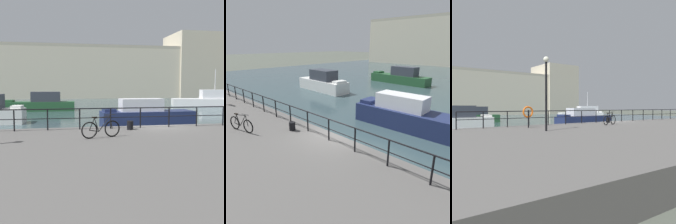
{
  "view_description": "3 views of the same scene",
  "coord_description": "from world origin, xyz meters",
  "views": [
    {
      "loc": [
        -5.3,
        -14.81,
        3.24
      ],
      "look_at": [
        -2.28,
        1.9,
        1.57
      ],
      "focal_mm": 45.0,
      "sensor_mm": 36.0,
      "label": 1
    },
    {
      "loc": [
        7.03,
        -6.93,
        5.26
      ],
      "look_at": [
        -1.13,
        1.34,
        1.56
      ],
      "focal_mm": 34.16,
      "sensor_mm": 36.0,
      "label": 2
    },
    {
      "loc": [
        -16.92,
        -16.1,
        2.34
      ],
      "look_at": [
        -2.82,
        4.0,
        1.8
      ],
      "focal_mm": 39.17,
      "sensor_mm": 36.0,
      "label": 3
    }
  ],
  "objects": [
    {
      "name": "moored_red_daysailer",
      "position": [
        0.97,
        5.52,
        0.85
      ],
      "size": [
        7.13,
        2.15,
        2.18
      ],
      "rotation": [
        0.0,
        0.0,
        3.17
      ],
      "color": "navy",
      "rests_on": "water_basin"
    },
    {
      "name": "parked_bicycle",
      "position": [
        -3.67,
        -3.15,
        1.37
      ],
      "size": [
        1.73,
        0.51,
        0.98
      ],
      "rotation": [
        0.0,
        0.0,
        0.26
      ],
      "color": "black",
      "rests_on": "quay_promenade"
    },
    {
      "name": "ground_plane",
      "position": [
        0.0,
        0.0,
        0.0
      ],
      "size": [
        240.0,
        240.0,
        0.0
      ],
      "primitive_type": "plane",
      "color": "#4C5147"
    },
    {
      "name": "life_ring_stand",
      "position": [
        -9.81,
        -1.94,
        1.95
      ],
      "size": [
        0.75,
        0.15,
        1.4
      ],
      "color": "black",
      "rests_on": "quay_promenade"
    },
    {
      "name": "mooring_bollard",
      "position": [
        -1.92,
        -1.25,
        1.2
      ],
      "size": [
        0.32,
        0.32,
        0.44
      ],
      "primitive_type": "cylinder",
      "color": "black",
      "rests_on": "quay_promenade"
    },
    {
      "name": "water_basin",
      "position": [
        0.0,
        30.2,
        0.01
      ],
      "size": [
        80.0,
        60.0,
        0.01
      ],
      "primitive_type": "cube",
      "color": "#33474C",
      "rests_on": "ground_plane"
    },
    {
      "name": "moored_small_launch",
      "position": [
        -11.79,
        9.64,
        0.97
      ],
      "size": [
        7.09,
        2.47,
        2.44
      ],
      "rotation": [
        0.0,
        0.0,
        -0.06
      ],
      "color": "white",
      "rests_on": "water_basin"
    },
    {
      "name": "quay_railing",
      "position": [
        -2.04,
        -0.75,
        1.72
      ],
      "size": [
        23.78,
        0.07,
        1.08
      ],
      "color": "black",
      "rests_on": "quay_promenade"
    },
    {
      "name": "quay_lamp_post",
      "position": [
        -9.9,
        -4.37,
        3.68
      ],
      "size": [
        0.32,
        0.32,
        4.16
      ],
      "color": "black",
      "rests_on": "quay_promenade"
    },
    {
      "name": "moored_green_narrowboat",
      "position": [
        16.61,
        24.55,
        0.94
      ],
      "size": [
        9.92,
        5.04,
        5.55
      ],
      "rotation": [
        0.0,
        0.0,
        -0.25
      ],
      "color": "white",
      "rests_on": "water_basin"
    },
    {
      "name": "harbor_building",
      "position": [
        5.75,
        54.37,
        6.25
      ],
      "size": [
        68.38,
        12.52,
        15.98
      ],
      "color": "beige",
      "rests_on": "ground_plane"
    },
    {
      "name": "moored_blue_motorboat",
      "position": [
        -7.79,
        20.52,
        0.89
      ],
      "size": [
        8.53,
        2.27,
        2.35
      ],
      "rotation": [
        0.0,
        0.0,
        3.1
      ],
      "color": "#23512D",
      "rests_on": "water_basin"
    }
  ]
}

